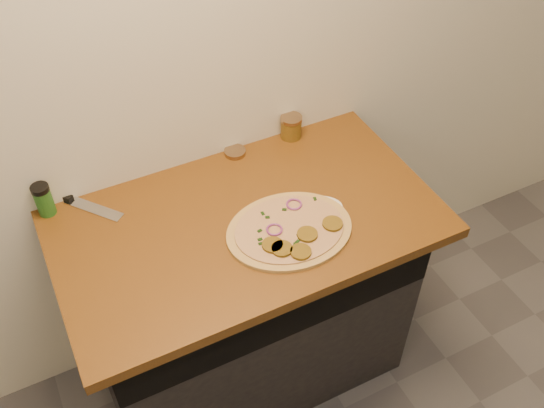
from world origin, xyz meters
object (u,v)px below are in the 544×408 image
pizza (290,230)px  chefs_knife (74,201)px  spice_shaker (44,200)px  salsa_jar (291,127)px

pizza → chefs_knife: (-0.56, 0.43, -0.00)m
pizza → spice_shaker: spice_shaker is taller
chefs_knife → spice_shaker: (-0.09, -0.01, 0.05)m
salsa_jar → spice_shaker: spice_shaker is taller
salsa_jar → spice_shaker: size_ratio=0.76×
chefs_knife → spice_shaker: bearing=-173.5°
pizza → spice_shaker: 0.77m
chefs_knife → spice_shaker: spice_shaker is taller
pizza → spice_shaker: size_ratio=3.69×
pizza → salsa_jar: bearing=61.8°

